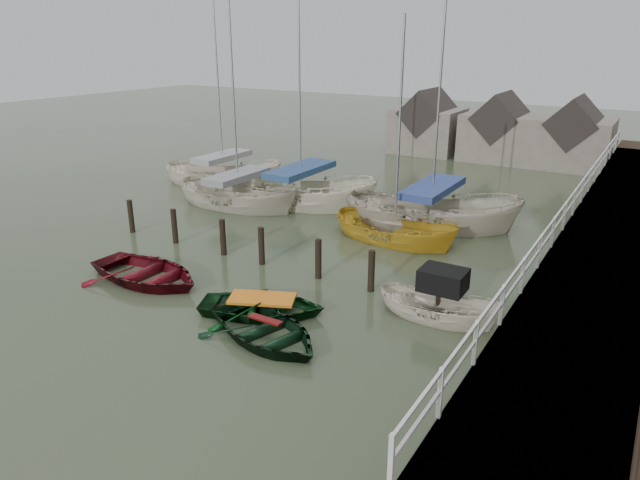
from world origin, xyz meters
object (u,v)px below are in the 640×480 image
Objects in this scene: rowboat_red at (148,281)px; rowboat_dkgreen at (266,339)px; sailboat_d at (430,225)px; sailboat_a at (239,205)px; rowboat_green at (263,314)px; sailboat_b at (301,204)px; motorboat at (438,315)px; sailboat_c at (394,240)px; sailboat_e at (224,183)px.

rowboat_red is 1.12× the size of rowboat_dkgreen.
sailboat_a is at bearing 87.32° from sailboat_d.
rowboat_dkgreen is at bearing 163.75° from sailboat_d.
rowboat_green is 0.32× the size of sailboat_b.
rowboat_red is 0.38× the size of sailboat_b.
rowboat_red is 9.10m from sailboat_a.
sailboat_c is at bearing 34.93° from motorboat.
rowboat_green is 0.31× the size of sailboat_a.
sailboat_a is at bearing 18.43° from rowboat_green.
sailboat_a is at bearing 20.83° from rowboat_red.
sailboat_d is 1.15× the size of sailboat_e.
sailboat_d is (9.02, 1.98, -0.00)m from sailboat_a.
rowboat_dkgreen is at bearing -172.01° from sailboat_c.
rowboat_green is at bearing -164.14° from sailboat_b.
sailboat_e reaches higher than motorboat.
rowboat_red is 5.83m from rowboat_dkgreen.
sailboat_c is (-3.89, 5.45, -0.11)m from motorboat.
sailboat_c is at bearing -32.67° from rowboat_red.
rowboat_dkgreen is at bearing -99.04° from rowboat_red.
sailboat_b is at bearing 76.24° from sailboat_d.
sailboat_e is (-15.92, 9.04, -0.06)m from motorboat.
sailboat_b is at bearing 3.51° from rowboat_green.
sailboat_d is (0.24, 11.60, 0.06)m from rowboat_dkgreen.
rowboat_red is 4.76m from rowboat_green.
sailboat_e is at bearing 46.00° from sailboat_a.
sailboat_b reaches higher than sailboat_c.
motorboat is at bearing -85.62° from rowboat_green.
sailboat_e is (-12.35, 12.67, 0.06)m from rowboat_dkgreen.
rowboat_red is 12.13m from sailboat_d.
sailboat_e is at bearing 70.06° from sailboat_d.
sailboat_d reaches higher than sailboat_b.
sailboat_d reaches higher than motorboat.
rowboat_dkgreen is 13.02m from sailboat_a.
sailboat_b is at bearing 74.64° from sailboat_c.
motorboat is (9.31, 2.58, 0.12)m from rowboat_red.
sailboat_e is (-5.96, 1.22, 0.00)m from sailboat_b.
sailboat_c is (8.46, -0.54, -0.05)m from sailboat_a.
rowboat_green is 0.95× the size of rowboat_dkgreen.
rowboat_red is 10.42m from sailboat_b.
sailboat_b is at bearing -123.70° from sailboat_e.
rowboat_red is 0.40× the size of sailboat_e.
motorboat is at bearing -141.70° from sailboat_e.
rowboat_dkgreen is at bearing -141.07° from sailboat_a.
sailboat_a is at bearing 115.58° from sailboat_b.
rowboat_green is at bearing -178.75° from sailboat_c.
sailboat_a is 0.96× the size of sailboat_d.
sailboat_c is (5.42, 8.04, 0.02)m from rowboat_red.
rowboat_green is at bearing -140.79° from sailboat_a.
sailboat_d is at bearing -81.06° from sailboat_a.
sailboat_e is (-3.57, 3.05, -0.00)m from sailboat_a.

